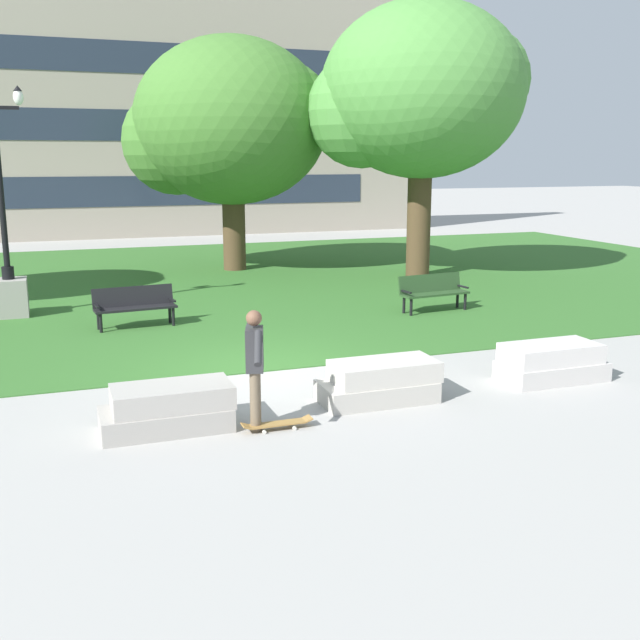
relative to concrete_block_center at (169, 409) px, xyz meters
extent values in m
plane|color=#A3A09B|center=(2.06, 2.32, -0.31)|extent=(140.00, 140.00, 0.00)
cube|color=#336628|center=(2.06, 12.32, -0.30)|extent=(40.00, 20.00, 0.02)
cube|color=#9E9991|center=(-0.05, 0.00, -0.15)|extent=(1.80, 0.90, 0.32)
cube|color=#A6A098|center=(0.05, 0.00, 0.17)|extent=(1.66, 0.83, 0.32)
cube|color=#B2ADA3|center=(3.26, 0.15, -0.15)|extent=(1.80, 0.90, 0.32)
cube|color=#BBB6AB|center=(3.39, 0.15, 0.17)|extent=(1.66, 0.83, 0.32)
cube|color=#BCB7B2|center=(6.57, 0.18, -0.15)|extent=(1.80, 0.90, 0.32)
cube|color=beige|center=(6.53, 0.18, 0.17)|extent=(1.66, 0.83, 0.32)
cylinder|color=brown|center=(1.18, -0.29, 0.12)|extent=(0.15, 0.15, 0.86)
cylinder|color=brown|center=(1.13, -0.48, 0.12)|extent=(0.15, 0.15, 0.86)
cube|color=#2D2D30|center=(1.16, -0.38, 0.85)|extent=(0.34, 0.45, 0.60)
cylinder|color=#2D2D30|center=(1.23, 0.09, 0.99)|extent=(0.24, 0.51, 0.41)
cylinder|color=#2D2D30|center=(1.08, -0.85, 0.99)|extent=(0.24, 0.51, 0.41)
sphere|color=brown|center=(1.16, -0.38, 1.29)|extent=(0.22, 0.22, 0.22)
cube|color=olive|center=(1.43, -0.53, -0.22)|extent=(0.80, 0.20, 0.02)
cube|color=olive|center=(1.88, -0.52, -0.20)|extent=(0.12, 0.20, 0.06)
cube|color=olive|center=(0.98, -0.53, -0.20)|extent=(0.12, 0.20, 0.06)
cylinder|color=silver|center=(1.65, -0.42, -0.28)|extent=(0.06, 0.03, 0.06)
cylinder|color=silver|center=(1.65, -0.64, -0.28)|extent=(0.06, 0.03, 0.06)
cylinder|color=silver|center=(1.21, -0.42, -0.28)|extent=(0.06, 0.03, 0.06)
cylinder|color=silver|center=(1.21, -0.64, -0.28)|extent=(0.06, 0.03, 0.06)
cube|color=black|center=(0.29, 6.67, 0.15)|extent=(1.83, 0.60, 0.05)
cube|color=black|center=(0.27, 6.91, 0.38)|extent=(1.80, 0.29, 0.46)
cube|color=black|center=(-0.54, 6.59, 0.27)|extent=(0.10, 0.40, 0.04)
cube|color=black|center=(1.13, 6.74, 0.27)|extent=(0.10, 0.40, 0.04)
cylinder|color=black|center=(-0.49, 6.43, -0.08)|extent=(0.07, 0.07, 0.41)
cylinder|color=black|center=(1.10, 6.58, -0.08)|extent=(0.07, 0.07, 0.41)
cylinder|color=black|center=(-0.52, 6.75, -0.08)|extent=(0.07, 0.07, 0.41)
cylinder|color=black|center=(1.08, 6.90, -0.08)|extent=(0.07, 0.07, 0.41)
cube|color=#284723|center=(7.45, 5.98, 0.15)|extent=(1.84, 0.63, 0.05)
cube|color=#284723|center=(7.42, 6.23, 0.38)|extent=(1.80, 0.32, 0.46)
cube|color=black|center=(6.61, 5.89, 0.27)|extent=(0.10, 0.40, 0.04)
cube|color=black|center=(8.28, 6.07, 0.27)|extent=(0.10, 0.40, 0.04)
cylinder|color=black|center=(6.67, 5.74, -0.08)|extent=(0.07, 0.07, 0.41)
cylinder|color=black|center=(8.26, 5.91, -0.08)|extent=(0.07, 0.07, 0.41)
cylinder|color=black|center=(6.63, 6.05, -0.08)|extent=(0.07, 0.07, 0.41)
cylinder|color=black|center=(8.22, 6.23, -0.08)|extent=(0.07, 0.07, 0.41)
cube|color=gray|center=(-2.40, 8.96, 0.16)|extent=(0.80, 0.80, 0.90)
cylinder|color=black|center=(-2.40, 8.96, 0.76)|extent=(0.28, 0.28, 0.30)
cylinder|color=black|center=(-2.40, 8.96, 2.64)|extent=(0.14, 0.14, 4.04)
ellipsoid|color=white|center=(-1.85, 8.96, 4.80)|extent=(0.22, 0.22, 0.36)
cone|color=black|center=(-1.85, 8.96, 4.99)|extent=(0.20, 0.20, 0.13)
cylinder|color=#4C3823|center=(4.47, 14.66, 1.28)|extent=(0.76, 0.76, 3.14)
ellipsoid|color=#42752D|center=(4.47, 14.66, 4.60)|extent=(6.36, 6.36, 5.40)
sphere|color=#42752D|center=(2.73, 15.29, 3.96)|extent=(3.50, 3.50, 3.50)
sphere|color=#42752D|center=(6.06, 14.02, 4.92)|extent=(3.18, 3.18, 3.18)
cylinder|color=#4C3823|center=(9.65, 11.23, 1.72)|extent=(0.75, 0.75, 4.02)
ellipsoid|color=#4C893D|center=(9.65, 11.23, 5.45)|extent=(6.26, 6.26, 5.32)
sphere|color=#4C893D|center=(7.93, 11.85, 4.83)|extent=(3.44, 3.44, 3.44)
sphere|color=#4C893D|center=(11.22, 10.60, 5.77)|extent=(3.13, 3.13, 3.13)
cube|color=gray|center=(2.53, 26.82, 6.17)|extent=(30.59, 1.00, 12.95)
cube|color=#232D3D|center=(2.53, 26.30, 1.89)|extent=(22.94, 0.03, 1.40)
cube|color=#232D3D|center=(2.53, 26.30, 4.89)|extent=(22.94, 0.03, 1.40)
cube|color=#232D3D|center=(2.53, 26.30, 7.89)|extent=(22.94, 0.03, 1.40)
camera|label=1|loc=(-1.40, -10.11, 3.45)|focal=42.00mm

